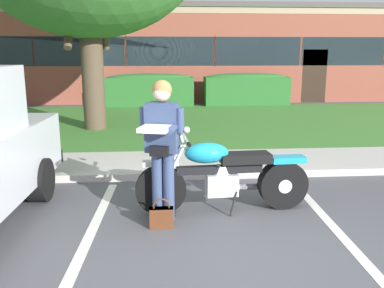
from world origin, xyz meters
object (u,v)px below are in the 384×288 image
object	(u,v)px
handbag	(161,216)
brick_building	(200,53)
motorcycle	(229,174)
hedge_left	(150,90)
rider_person	(162,140)
hedge_center_left	(246,89)

from	to	relation	value
handbag	brick_building	size ratio (longest dim) A/B	0.02
motorcycle	hedge_left	distance (m)	10.38
motorcycle	hedge_left	xyz separation A→B (m)	(-1.22, 10.31, 0.16)
brick_building	motorcycle	bearing A→B (deg)	-94.34
handbag	brick_building	bearing A→B (deg)	82.94
rider_person	hedge_left	distance (m)	10.58
rider_person	handbag	size ratio (longest dim) A/B	4.74
hedge_center_left	brick_building	xyz separation A→B (m)	(-1.09, 6.75, 1.29)
motorcycle	handbag	xyz separation A→B (m)	(-0.88, -0.47, -0.34)
motorcycle	hedge_center_left	distance (m)	10.58
hedge_left	hedge_center_left	xyz separation A→B (m)	(3.60, 0.00, 0.00)
hedge_center_left	motorcycle	bearing A→B (deg)	-103.01
handbag	brick_building	xyz separation A→B (m)	(2.17, 17.53, 1.80)
rider_person	brick_building	xyz separation A→B (m)	(2.15, 17.31, 0.94)
rider_person	hedge_center_left	size ratio (longest dim) A/B	0.54
handbag	hedge_left	size ratio (longest dim) A/B	0.11
motorcycle	rider_person	xyz separation A→B (m)	(-0.86, -0.25, 0.52)
motorcycle	hedge_center_left	size ratio (longest dim) A/B	0.71
motorcycle	hedge_left	size ratio (longest dim) A/B	0.71
rider_person	hedge_left	xyz separation A→B (m)	(-0.36, 10.56, -0.36)
handbag	brick_building	distance (m)	17.76
hedge_left	brick_building	bearing A→B (deg)	69.60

